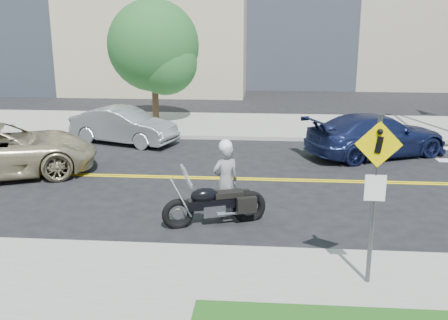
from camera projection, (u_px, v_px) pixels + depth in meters
ground_plane at (186, 178)px, 15.68m from camera, size 120.00×120.00×0.00m
sidewalk_near at (116, 311)px, 8.45m from camera, size 60.00×5.00×0.15m
sidewalk_far at (212, 125)px, 22.86m from camera, size 60.00×5.00×0.15m
pedestrian_sign at (375, 184)px, 8.76m from camera, size 0.78×0.08×3.00m
motorcyclist at (226, 179)px, 12.42m from camera, size 0.78×0.68×1.90m
motorcycle at (215, 194)px, 12.01m from camera, size 2.48×1.50×1.45m
parked_car_silver at (124, 126)px, 19.75m from camera, size 4.34×2.70×1.35m
parked_car_blue at (377, 135)px, 17.92m from camera, size 5.40×3.92×1.45m
tree_far_a at (154, 46)px, 22.64m from camera, size 3.96×3.96×5.42m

